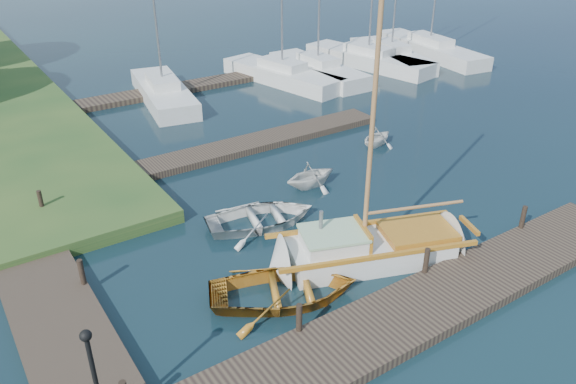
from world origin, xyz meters
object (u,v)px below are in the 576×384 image
lamp_post (92,365)px  marina_boat_6 (391,54)px  marina_boat_7 (430,47)px  marina_boat_3 (282,73)px  tender_a (261,215)px  marina_boat_1 (163,91)px  sailboat (374,249)px  marina_boat_5 (368,58)px  mooring_post_4 (82,272)px  mooring_post_5 (41,201)px  mooring_post_3 (523,217)px  tender_d (377,135)px  tender_b (311,173)px  mooring_post_2 (426,261)px  marina_boat_4 (318,68)px  dinghy (284,287)px  mooring_post_1 (299,318)px

lamp_post → marina_boat_6: 31.89m
marina_boat_7 → marina_boat_3: bearing=97.0°
tender_a → marina_boat_1: size_ratio=0.40×
sailboat → marina_boat_5: size_ratio=0.86×
mooring_post_4 → mooring_post_5: size_ratio=1.00×
mooring_post_3 → marina_boat_5: (9.76, 18.98, -0.13)m
tender_d → marina_boat_3: (1.76, 10.57, 0.07)m
tender_b → mooring_post_2: bearing=173.9°
marina_boat_4 → marina_boat_6: bearing=-88.0°
mooring_post_3 → sailboat: 5.29m
marina_boat_6 → marina_boat_7: (3.64, -0.07, 0.01)m
dinghy → marina_boat_1: marina_boat_1 is taller
tender_b → marina_boat_7: marina_boat_7 is taller
tender_d → marina_boat_5: bearing=-51.9°
mooring_post_1 → dinghy: size_ratio=0.19×
sailboat → marina_boat_3: marina_boat_3 is taller
marina_boat_4 → mooring_post_4: bearing=127.6°
dinghy → marina_boat_5: marina_boat_5 is taller
marina_boat_5 → lamp_post: bearing=117.3°
mooring_post_1 → tender_a: size_ratio=0.21×
lamp_post → marina_boat_7: marina_boat_7 is taller
dinghy → tender_d: bearing=-29.5°
mooring_post_3 → mooring_post_4: bearing=159.0°
tender_b → mooring_post_1: bearing=142.6°
mooring_post_3 → marina_boat_5: 21.34m
marina_boat_5 → marina_boat_7: bearing=-103.3°
tender_a → tender_d: tender_d is taller
marina_boat_1 → marina_boat_7: size_ratio=0.74×
mooring_post_1 → tender_a: (2.15, 5.38, -0.31)m
lamp_post → marina_boat_7: bearing=32.6°
mooring_post_5 → tender_a: 7.70m
mooring_post_2 → lamp_post: (-9.50, 0.00, 1.17)m
sailboat → marina_boat_1: 18.10m
mooring_post_3 → tender_d: mooring_post_3 is taller
mooring_post_2 → mooring_post_4: 9.86m
mooring_post_5 → marina_boat_5: size_ratio=0.07×
mooring_post_4 → sailboat: (8.00, -3.33, -0.36)m
marina_boat_1 → mooring_post_4: bearing=160.3°
mooring_post_1 → tender_b: size_ratio=0.37×
mooring_post_2 → dinghy: size_ratio=0.19×
tender_a → marina_boat_3: bearing=-22.3°
mooring_post_1 → mooring_post_3: bearing=0.0°
tender_b → marina_boat_7: (19.05, 11.97, 0.00)m
lamp_post → marina_boat_5: size_ratio=0.21×
mooring_post_5 → tender_a: bearing=-36.9°
mooring_post_2 → marina_boat_6: 24.85m
sailboat → marina_boat_5: 22.75m
mooring_post_4 → marina_boat_1: (8.57, 14.76, -0.14)m
mooring_post_5 → tender_d: size_ratio=0.42×
mooring_post_2 → tender_d: (5.70, 8.48, -0.20)m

